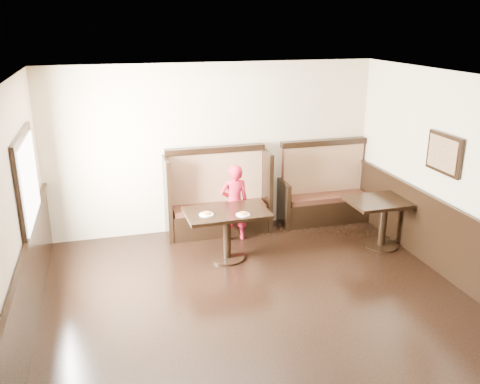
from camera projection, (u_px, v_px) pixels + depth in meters
name	position (u px, v px, depth m)	size (l,w,h in m)	color
ground	(284.00, 342.00, 5.70)	(7.00, 7.00, 0.00)	black
room_shell	(252.00, 281.00, 5.67)	(7.00, 7.00, 7.00)	#C0AF8B
booth_main	(218.00, 202.00, 8.54)	(1.75, 0.72, 1.45)	black
booth_neighbor	(324.00, 194.00, 9.04)	(1.65, 0.72, 1.45)	black
table_main	(227.00, 222.00, 7.50)	(1.23, 0.79, 0.77)	black
table_neighbor	(384.00, 211.00, 7.93)	(1.15, 0.76, 0.79)	black
child	(234.00, 203.00, 8.16)	(0.47, 0.31, 1.28)	#AB1226
pizza_plate_left	(206.00, 214.00, 7.30)	(0.21, 0.21, 0.04)	white
pizza_plate_right	(243.00, 214.00, 7.29)	(0.20, 0.20, 0.04)	white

